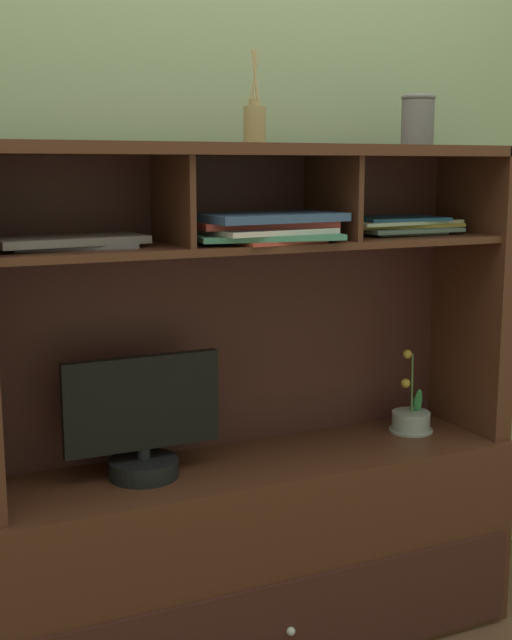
# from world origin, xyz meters

# --- Properties ---
(back_wall) EXTENTS (6.00, 0.02, 2.80)m
(back_wall) POSITION_xyz_m (0.00, 0.24, 1.40)
(back_wall) COLOR gray
(back_wall) RESTS_ON ground
(media_console) EXTENTS (1.55, 0.44, 1.46)m
(media_console) POSITION_xyz_m (0.00, 0.01, 0.45)
(media_console) COLOR #492518
(media_console) RESTS_ON ground
(tv_monitor) EXTENTS (0.42, 0.19, 0.33)m
(tv_monitor) POSITION_xyz_m (-0.33, 0.00, 0.72)
(tv_monitor) COLOR black
(tv_monitor) RESTS_ON media_console
(potted_orchid) EXTENTS (0.14, 0.14, 0.26)m
(potted_orchid) POSITION_xyz_m (0.55, 0.02, 0.61)
(potted_orchid) COLOR #959696
(potted_orchid) RESTS_ON media_console
(magazine_stack_left) EXTENTS (0.42, 0.28, 0.08)m
(magazine_stack_left) POSITION_xyz_m (0.01, -0.05, 1.24)
(magazine_stack_left) COLOR #B03A2D
(magazine_stack_left) RESTS_ON media_console
(magazine_stack_centre) EXTENTS (0.40, 0.26, 0.05)m
(magazine_stack_centre) POSITION_xyz_m (0.49, 0.05, 1.22)
(magazine_stack_centre) COLOR gray
(magazine_stack_centre) RESTS_ON media_console
(magazine_stack_right) EXTENTS (0.39, 0.23, 0.03)m
(magazine_stack_right) POSITION_xyz_m (-0.50, 0.01, 1.21)
(magazine_stack_right) COLOR slate
(magazine_stack_right) RESTS_ON media_console
(diffuser_bottle) EXTENTS (0.06, 0.06, 0.25)m
(diffuser_bottle) POSITION_xyz_m (0.00, 0.01, 1.51)
(diffuser_bottle) COLOR olive
(diffuser_bottle) RESTS_ON media_console
(ceramic_vase) EXTENTS (0.10, 0.10, 0.14)m
(ceramic_vase) POSITION_xyz_m (0.50, -0.02, 1.53)
(ceramic_vase) COLOR #5D5659
(ceramic_vase) RESTS_ON media_console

